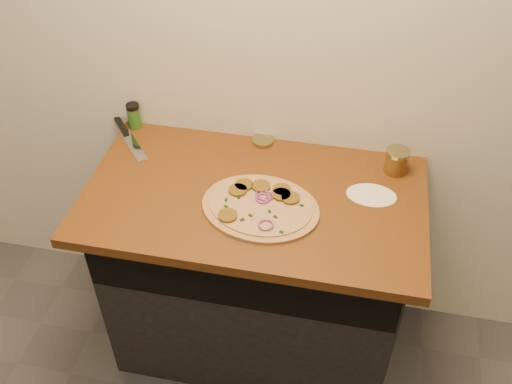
% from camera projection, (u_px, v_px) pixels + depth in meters
% --- Properties ---
extents(cabinet, '(1.10, 0.60, 0.86)m').
position_uv_depth(cabinet, '(256.00, 274.00, 2.34)').
color(cabinet, black).
rests_on(cabinet, ground).
extents(countertop, '(1.20, 0.70, 0.04)m').
position_uv_depth(countertop, '(254.00, 198.00, 2.01)').
color(countertop, brown).
rests_on(countertop, cabinet).
extents(pizza, '(0.45, 0.45, 0.03)m').
position_uv_depth(pizza, '(261.00, 206.00, 1.94)').
color(pizza, tan).
rests_on(pizza, countertop).
extents(chefs_knife, '(0.22, 0.26, 0.02)m').
position_uv_depth(chefs_knife, '(127.00, 135.00, 2.25)').
color(chefs_knife, '#B7BAC1').
rests_on(chefs_knife, countertop).
extents(mason_jar_lid, '(0.11, 0.11, 0.02)m').
position_uv_depth(mason_jar_lid, '(263.00, 141.00, 2.22)').
color(mason_jar_lid, '#989058').
rests_on(mason_jar_lid, countertop).
extents(salsa_jar, '(0.09, 0.09, 0.09)m').
position_uv_depth(salsa_jar, '(396.00, 161.00, 2.06)').
color(salsa_jar, '#9C180F').
rests_on(salsa_jar, countertop).
extents(spice_shaker, '(0.05, 0.05, 0.11)m').
position_uv_depth(spice_shaker, '(134.00, 116.00, 2.27)').
color(spice_shaker, '#2C6620').
rests_on(spice_shaker, countertop).
extents(flour_spill, '(0.18, 0.18, 0.00)m').
position_uv_depth(flour_spill, '(371.00, 195.00, 1.99)').
color(flour_spill, white).
rests_on(flour_spill, countertop).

